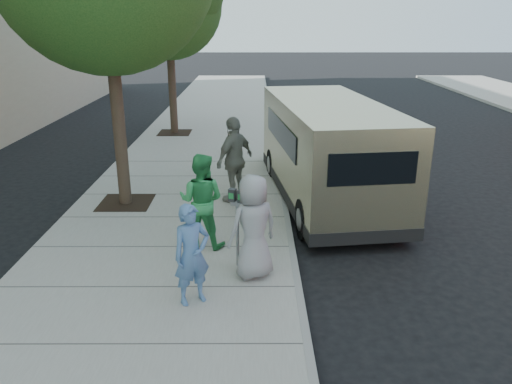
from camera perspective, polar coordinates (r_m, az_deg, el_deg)
ground at (r=9.63m, az=-4.55°, el=-7.04°), size 120.00×120.00×0.00m
sidewalk at (r=9.73m, az=-10.49°, el=-6.55°), size 5.00×60.00×0.15m
curb_face at (r=9.60m, az=4.10°, el=-6.63°), size 0.12×60.00×0.16m
parking_meter at (r=8.45m, az=-2.17°, el=-2.20°), size 0.30×0.20×1.40m
van at (r=12.11m, az=8.06°, el=4.86°), size 2.93×6.75×2.43m
person_officer at (r=7.52m, az=-7.35°, el=-7.11°), size 0.69×0.62×1.57m
person_green_shirt at (r=9.31m, az=-6.24°, el=-0.99°), size 1.01×0.87×1.80m
person_gray_shirt at (r=8.15m, az=-0.30°, el=-4.02°), size 1.03×0.91×1.77m
person_striped_polo at (r=11.58m, az=-2.44°, el=3.72°), size 1.11×1.23×2.01m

